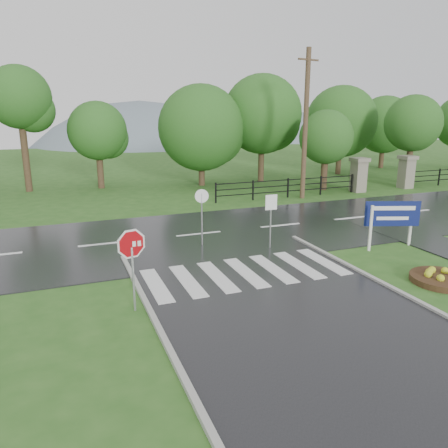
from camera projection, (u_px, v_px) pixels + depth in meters
name	position (u px, v px, depth m)	size (l,w,h in m)	color
ground	(335.00, 348.00, 9.92)	(120.00, 120.00, 0.00)	#2C5A1E
main_road	(199.00, 235.00, 18.93)	(90.00, 8.00, 0.04)	black
crosswalk	(246.00, 272.00, 14.41)	(6.50, 2.80, 0.02)	silver
pillar_west	(359.00, 174.00, 28.60)	(1.00, 1.00, 2.24)	gray
pillar_east	(406.00, 171.00, 30.00)	(1.00, 1.00, 2.24)	gray
fence_west	(288.00, 186.00, 26.88)	(9.58, 0.08, 1.20)	black
hills	(119.00, 237.00, 73.68)	(102.00, 48.00, 48.00)	slate
treeline	(152.00, 184.00, 31.91)	(83.20, 5.20, 10.00)	#21561A
stop_sign	(132.00, 251.00, 11.37)	(1.04, 0.31, 2.42)	#939399
estate_billboard	(392.00, 216.00, 16.83)	(2.08, 0.78, 1.87)	silver
flower_bed	(442.00, 278.00, 13.70)	(1.95, 1.95, 0.39)	#332111
reg_sign_small	(271.00, 211.00, 16.64)	(0.48, 0.06, 2.15)	#939399
reg_sign_round	(202.00, 211.00, 17.03)	(0.52, 0.14, 2.29)	#939399
utility_pole_east	(305.00, 124.00, 25.75)	(1.53, 0.44, 8.71)	#473523
entrance_tree_left	(326.00, 137.00, 28.78)	(3.54, 3.54, 5.30)	#3D2B1C
entrance_tree_right	(413.00, 124.00, 31.12)	(3.99, 3.99, 6.33)	#3D2B1C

